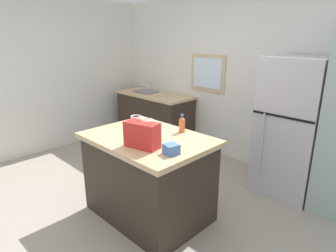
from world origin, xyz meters
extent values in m
plane|color=#9E9384|center=(0.00, 0.00, 0.00)|extent=(6.20, 6.20, 0.00)
cube|color=silver|center=(0.00, 2.23, 1.27)|extent=(5.16, 0.10, 2.54)
cube|color=#CCB78C|center=(-0.59, 2.18, 1.34)|extent=(0.68, 0.04, 0.60)
cube|color=white|center=(-0.59, 2.16, 1.34)|extent=(0.56, 0.02, 0.48)
cube|color=silver|center=(-2.58, 0.00, 1.27)|extent=(0.10, 4.46, 2.54)
cube|color=#33281E|center=(0.16, 0.18, 0.44)|extent=(1.24, 0.88, 0.88)
cube|color=tan|center=(0.16, 0.18, 0.90)|extent=(1.32, 0.96, 0.05)
cube|color=#B7B7BC|center=(1.01, 1.80, 0.86)|extent=(0.72, 0.70, 1.71)
cube|color=black|center=(1.01, 1.45, 1.06)|extent=(0.71, 0.01, 0.02)
cylinder|color=#B7B7BC|center=(0.82, 1.43, 0.69)|extent=(0.02, 0.02, 0.77)
cube|color=#33281E|center=(-1.55, 1.85, 0.43)|extent=(1.47, 0.61, 0.87)
cube|color=tan|center=(-1.55, 1.85, 0.89)|extent=(1.51, 0.65, 0.04)
cube|color=slate|center=(-1.77, 1.85, 0.86)|extent=(0.40, 0.32, 0.14)
cylinder|color=#B7B7BC|center=(-1.77, 1.99, 1.00)|extent=(0.03, 0.03, 0.18)
cylinder|color=#B7B7BC|center=(-1.77, 1.92, 1.08)|extent=(0.02, 0.14, 0.02)
cube|color=red|center=(0.34, -0.04, 1.05)|extent=(0.36, 0.23, 0.25)
torus|color=white|center=(0.26, -0.04, 1.21)|extent=(0.12, 0.12, 0.01)
torus|color=white|center=(0.43, -0.04, 1.21)|extent=(0.12, 0.12, 0.01)
cube|color=#4775B7|center=(0.65, 0.03, 0.97)|extent=(0.14, 0.14, 0.09)
cylinder|color=#C66633|center=(0.31, 0.55, 1.00)|extent=(0.07, 0.07, 0.15)
cone|color=#C66633|center=(0.31, 0.55, 1.09)|extent=(0.06, 0.06, 0.03)
cylinder|color=blue|center=(0.31, 0.55, 1.12)|extent=(0.03, 0.03, 0.02)
torus|color=black|center=(-0.28, 0.38, 0.94)|extent=(0.16, 0.16, 0.01)
sphere|color=#19666B|center=(-0.21, 0.38, 0.96)|extent=(0.06, 0.06, 0.06)
sphere|color=#19666B|center=(-0.35, 0.38, 0.96)|extent=(0.06, 0.06, 0.06)
camera|label=1|loc=(2.33, -1.70, 1.96)|focal=31.12mm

